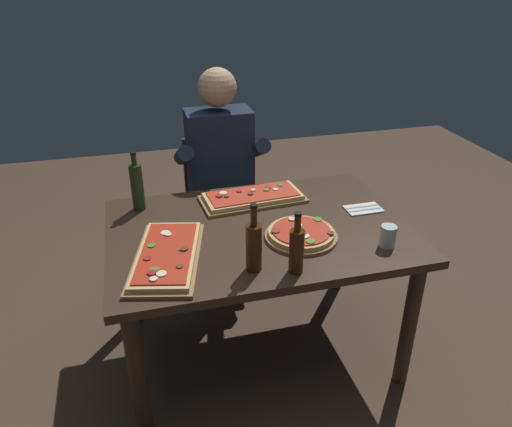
{
  "coord_description": "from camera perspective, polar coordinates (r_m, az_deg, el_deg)",
  "views": [
    {
      "loc": [
        -0.53,
        -1.93,
        1.87
      ],
      "look_at": [
        0.0,
        0.05,
        0.79
      ],
      "focal_mm": 34.26,
      "sensor_mm": 36.0,
      "label": 1
    }
  ],
  "objects": [
    {
      "name": "dining_table",
      "position": [
        2.34,
        0.32,
        -3.7
      ],
      "size": [
        1.4,
        0.96,
        0.74
      ],
      "color": "#3D2B1E",
      "rests_on": "ground_plane"
    },
    {
      "name": "pizza_rectangular_front",
      "position": [
        2.54,
        -0.39,
        1.91
      ],
      "size": [
        0.55,
        0.28,
        0.05
      ],
      "color": "olive",
      "rests_on": "dining_table"
    },
    {
      "name": "pizza_rectangular_left",
      "position": [
        2.08,
        -10.35,
        -4.85
      ],
      "size": [
        0.39,
        0.6,
        0.05
      ],
      "color": "olive",
      "rests_on": "dining_table"
    },
    {
      "name": "ground_plane",
      "position": [
        2.74,
        0.28,
        -15.29
      ],
      "size": [
        6.4,
        6.4,
        0.0
      ],
      "primitive_type": "plane",
      "color": "#4C3828"
    },
    {
      "name": "pizza_round_far",
      "position": [
        2.21,
        5.29,
        -2.4
      ],
      "size": [
        0.33,
        0.33,
        0.05
      ],
      "color": "olive",
      "rests_on": "dining_table"
    },
    {
      "name": "vinegar_bottle_green",
      "position": [
        1.94,
        -0.25,
        -3.74
      ],
      "size": [
        0.07,
        0.07,
        0.29
      ],
      "color": "#47230F",
      "rests_on": "dining_table"
    },
    {
      "name": "diner_chair",
      "position": [
        3.15,
        -4.32,
        1.66
      ],
      "size": [
        0.44,
        0.44,
        0.87
      ],
      "color": "#3D2B1E",
      "rests_on": "ground_plane"
    },
    {
      "name": "wine_bottle_dark",
      "position": [
        2.48,
        -13.72,
        3.12
      ],
      "size": [
        0.06,
        0.06,
        0.3
      ],
      "color": "#233819",
      "rests_on": "dining_table"
    },
    {
      "name": "oil_bottle_amber",
      "position": [
        1.94,
        4.75,
        -4.18
      ],
      "size": [
        0.06,
        0.06,
        0.27
      ],
      "color": "#47230F",
      "rests_on": "dining_table"
    },
    {
      "name": "tumbler_near_camera",
      "position": [
        2.2,
        15.15,
        -2.58
      ],
      "size": [
        0.07,
        0.07,
        0.1
      ],
      "color": "silver",
      "rests_on": "dining_table"
    },
    {
      "name": "napkin_cutlery_set",
      "position": [
        2.51,
        12.43,
        0.52
      ],
      "size": [
        0.18,
        0.11,
        0.01
      ],
      "color": "white",
      "rests_on": "dining_table"
    },
    {
      "name": "seated_diner",
      "position": [
        2.93,
        -4.04,
        5.15
      ],
      "size": [
        0.53,
        0.41,
        1.33
      ],
      "color": "#23232D",
      "rests_on": "ground_plane"
    }
  ]
}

